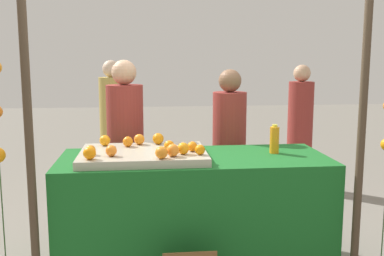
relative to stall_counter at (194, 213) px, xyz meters
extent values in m
cube|color=#196023|center=(0.00, 0.00, 0.00)|extent=(2.07, 0.84, 0.91)
cube|color=#B2AD99|center=(-0.39, -0.03, 0.49)|extent=(0.94, 0.68, 0.06)
sphere|color=orange|center=(-0.69, 0.20, 0.56)|extent=(0.09, 0.09, 0.09)
sphere|color=orange|center=(-0.42, 0.22, 0.56)|extent=(0.09, 0.09, 0.09)
sphere|color=orange|center=(-0.10, -0.18, 0.56)|extent=(0.09, 0.09, 0.09)
sphere|color=orange|center=(0.02, -0.21, 0.55)|extent=(0.07, 0.07, 0.07)
sphere|color=orange|center=(-0.62, -0.19, 0.56)|extent=(0.08, 0.08, 0.08)
sphere|color=orange|center=(-0.20, -0.05, 0.56)|extent=(0.08, 0.08, 0.08)
sphere|color=orange|center=(-0.27, -0.31, 0.56)|extent=(0.09, 0.09, 0.09)
sphere|color=orange|center=(-0.27, 0.22, 0.56)|extent=(0.09, 0.09, 0.09)
sphere|color=orange|center=(-0.76, -0.28, 0.56)|extent=(0.09, 0.09, 0.09)
sphere|color=orange|center=(-0.77, -0.14, 0.55)|extent=(0.07, 0.07, 0.07)
sphere|color=orange|center=(-0.51, 0.15, 0.56)|extent=(0.08, 0.08, 0.08)
sphere|color=orange|center=(-0.02, -0.09, 0.55)|extent=(0.08, 0.08, 0.08)
sphere|color=orange|center=(-0.18, -0.25, 0.56)|extent=(0.09, 0.09, 0.09)
cylinder|color=orange|center=(0.65, 0.06, 0.56)|extent=(0.07, 0.07, 0.21)
cylinder|color=yellow|center=(0.65, 0.06, 0.68)|extent=(0.04, 0.04, 0.02)
cylinder|color=maroon|center=(-0.55, 0.69, 0.26)|extent=(0.33, 0.33, 1.43)
sphere|color=tan|center=(-0.55, 0.69, 1.08)|extent=(0.22, 0.22, 0.22)
cylinder|color=maroon|center=(0.41, 0.72, 0.22)|extent=(0.31, 0.31, 1.35)
sphere|color=brown|center=(0.41, 0.72, 1.00)|extent=(0.21, 0.21, 0.21)
cylinder|color=tan|center=(-0.79, 2.58, 0.25)|extent=(0.33, 0.33, 1.41)
sphere|color=beige|center=(-0.79, 2.58, 1.07)|extent=(0.22, 0.22, 0.22)
cylinder|color=maroon|center=(1.60, 2.11, 0.23)|extent=(0.32, 0.32, 1.37)
sphere|color=tan|center=(1.60, 2.11, 1.02)|extent=(0.21, 0.21, 0.21)
cylinder|color=#473828|center=(-1.11, -0.46, 0.58)|extent=(0.06, 0.06, 2.07)
cylinder|color=#473828|center=(1.11, -0.46, 0.58)|extent=(0.06, 0.06, 2.07)
camera|label=1|loc=(-0.39, -3.38, 1.22)|focal=42.19mm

